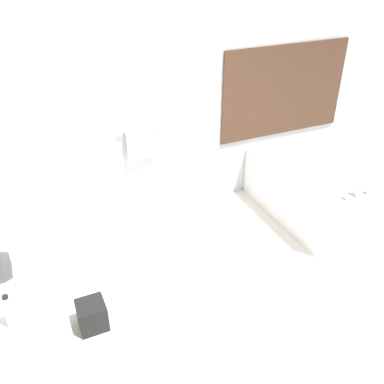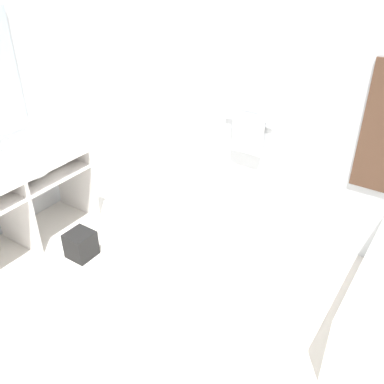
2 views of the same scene
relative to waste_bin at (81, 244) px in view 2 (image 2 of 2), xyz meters
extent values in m
plane|color=silver|center=(1.27, -0.74, -0.13)|extent=(16.00, 16.00, 0.00)
cube|color=silver|center=(1.27, 1.49, 1.22)|extent=(7.40, 0.06, 2.70)
cylinder|color=silver|center=(0.97, 1.42, 1.02)|extent=(0.50, 0.02, 0.02)
cube|color=white|center=(0.97, 1.41, 0.85)|extent=(0.32, 0.04, 0.40)
cube|color=white|center=(-0.61, -0.21, 0.70)|extent=(0.62, 1.57, 0.05)
cube|color=white|center=(-0.61, -0.21, 0.51)|extent=(0.59, 1.49, 0.02)
cylinder|color=white|center=(-0.61, 0.03, 0.66)|extent=(0.39, 0.39, 0.14)
cube|color=white|center=(-0.61, -0.21, 0.27)|extent=(0.57, 0.04, 0.80)
cube|color=white|center=(-0.61, 0.56, 0.27)|extent=(0.57, 0.04, 0.80)
cylinder|color=white|center=(-0.56, 0.18, 0.58)|extent=(0.13, 0.43, 0.13)
cylinder|color=silver|center=(-0.78, 0.03, 0.74)|extent=(0.04, 0.04, 0.02)
cylinder|color=silver|center=(-0.78, 0.03, 0.83)|extent=(0.02, 0.02, 0.16)
cube|color=silver|center=(-0.74, 0.03, 0.90)|extent=(0.07, 0.01, 0.01)
cube|color=black|center=(0.00, 0.00, 0.00)|extent=(0.24, 0.24, 0.26)
camera|label=1|loc=(-0.28, -2.69, 2.80)|focal=40.00mm
camera|label=2|loc=(2.64, -2.06, 2.51)|focal=40.00mm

